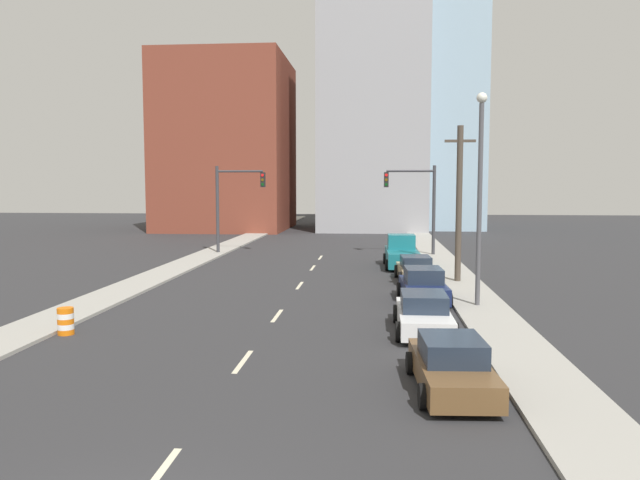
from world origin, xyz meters
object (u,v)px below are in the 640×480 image
utility_pole_right_mid (459,203)px  traffic_signal_left (230,198)px  sedan_white (424,314)px  pickup_truck_teal (402,254)px  traffic_barrel (66,321)px  sedan_navy (423,286)px  traffic_signal_right (420,198)px  street_lamp (480,186)px  sedan_brown (452,366)px  sedan_tan (416,270)px

utility_pole_right_mid → traffic_signal_left: bearing=140.3°
sedan_white → pickup_truck_teal: 17.49m
pickup_truck_teal → sedan_white: bearing=-91.2°
traffic_barrel → sedan_navy: bearing=29.3°
sedan_navy → pickup_truck_teal: bearing=89.5°
pickup_truck_teal → utility_pole_right_mid: bearing=-68.0°
traffic_signal_right → street_lamp: 19.33m
traffic_signal_left → sedan_navy: 22.54m
traffic_signal_right → sedan_brown: bearing=-92.5°
sedan_navy → traffic_barrel: bearing=-153.4°
sedan_tan → sedan_white: bearing=-94.8°
sedan_brown → sedan_tan: (0.23, 18.03, 0.01)m
traffic_signal_right → traffic_barrel: bearing=-119.0°
traffic_signal_left → traffic_signal_right: (14.09, 0.00, 0.00)m
traffic_signal_right → sedan_navy: size_ratio=1.47×
sedan_navy → pickup_truck_teal: 11.71m
utility_pole_right_mid → sedan_white: (-2.65, -11.25, -3.62)m
traffic_signal_left → sedan_navy: size_ratio=1.47×
traffic_signal_left → sedan_white: 27.21m
traffic_signal_left → sedan_navy: bearing=-54.3°
traffic_barrel → sedan_tan: sedan_tan is taller
traffic_signal_left → sedan_brown: size_ratio=1.46×
traffic_signal_right → utility_pole_right_mid: bearing=-84.9°
sedan_navy → utility_pole_right_mid: bearing=65.1°
traffic_signal_left → traffic_barrel: bearing=-89.9°
traffic_barrel → pickup_truck_teal: 22.72m
traffic_signal_right → sedan_white: size_ratio=1.40×
sedan_brown → traffic_barrel: bearing=156.1°
sedan_tan → pickup_truck_teal: bearing=92.4°
sedan_brown → sedan_tan: size_ratio=1.01×
sedan_white → sedan_tan: (0.46, 11.71, -0.01)m
street_lamp → sedan_navy: street_lamp is taller
sedan_white → pickup_truck_teal: pickup_truck_teal is taller
street_lamp → pickup_truck_teal: 13.87m
utility_pole_right_mid → sedan_brown: (-2.42, -17.57, -3.64)m
traffic_signal_left → sedan_tan: (13.03, -12.16, -3.57)m
sedan_brown → sedan_white: sedan_white is taller
traffic_signal_left → sedan_white: traffic_signal_left is taller
street_lamp → sedan_brown: size_ratio=2.00×
traffic_barrel → street_lamp: bearing=21.9°
sedan_navy → traffic_signal_right: bearing=83.8°
traffic_barrel → sedan_tan: 18.52m
traffic_signal_left → sedan_brown: (12.79, -30.19, -3.58)m
street_lamp → sedan_tan: (-2.16, 7.11, -4.56)m
sedan_tan → street_lamp: bearing=-75.7°
utility_pole_right_mid → traffic_signal_right: bearing=95.1°
utility_pole_right_mid → sedan_tan: bearing=168.3°
sedan_brown → sedan_white: size_ratio=0.96×
traffic_barrel → sedan_brown: bearing=-20.7°
traffic_signal_left → utility_pole_right_mid: 19.77m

